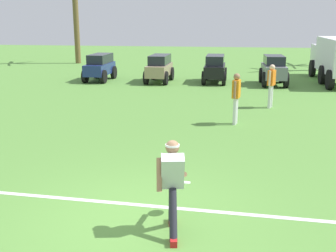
# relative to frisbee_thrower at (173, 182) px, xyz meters

# --- Properties ---
(ground_plane) EXTENTS (80.00, 80.00, 0.00)m
(ground_plane) POSITION_rel_frisbee_thrower_xyz_m (-0.70, 0.28, -0.80)
(ground_plane) COLOR #568C3B
(field_line_paint) EXTENTS (23.30, 1.45, 0.01)m
(field_line_paint) POSITION_rel_frisbee_thrower_xyz_m (-0.70, 0.81, -0.80)
(field_line_paint) COLOR white
(field_line_paint) RESTS_ON ground_plane
(frisbee_thrower) EXTENTS (0.47, 1.12, 1.43)m
(frisbee_thrower) POSITION_rel_frisbee_thrower_xyz_m (0.00, 0.00, 0.00)
(frisbee_thrower) COLOR #23232D
(frisbee_thrower) RESTS_ON ground_plane
(frisbee_in_flight) EXTENTS (0.26, 0.26, 0.09)m
(frisbee_in_flight) POSITION_rel_frisbee_thrower_xyz_m (0.09, 0.63, -0.25)
(frisbee_in_flight) COLOR white
(teammate_near_sideline) EXTENTS (0.32, 0.48, 1.56)m
(teammate_near_sideline) POSITION_rel_frisbee_thrower_xyz_m (2.32, 9.43, 0.14)
(teammate_near_sideline) COLOR silver
(teammate_near_sideline) RESTS_ON ground_plane
(teammate_midfield) EXTENTS (0.27, 0.50, 1.56)m
(teammate_midfield) POSITION_rel_frisbee_thrower_xyz_m (1.04, 6.84, 0.14)
(teammate_midfield) COLOR silver
(teammate_midfield) RESTS_ON ground_plane
(parked_car_slot_a) EXTENTS (1.22, 2.43, 1.34)m
(parked_car_slot_a) POSITION_rel_frisbee_thrower_xyz_m (-5.72, 15.01, -0.08)
(parked_car_slot_a) COLOR navy
(parked_car_slot_a) RESTS_ON ground_plane
(parked_car_slot_b) EXTENTS (1.23, 2.44, 1.34)m
(parked_car_slot_b) POSITION_rel_frisbee_thrower_xyz_m (-2.62, 14.93, -0.08)
(parked_car_slot_b) COLOR #998466
(parked_car_slot_b) RESTS_ON ground_plane
(parked_car_slot_c) EXTENTS (1.18, 2.41, 1.34)m
(parked_car_slot_c) POSITION_rel_frisbee_thrower_xyz_m (0.13, 15.20, -0.08)
(parked_car_slot_c) COLOR black
(parked_car_slot_c) RESTS_ON ground_plane
(parked_car_slot_d) EXTENTS (1.22, 2.37, 1.40)m
(parked_car_slot_d) POSITION_rel_frisbee_thrower_xyz_m (2.94, 14.79, -0.06)
(parked_car_slot_d) COLOR slate
(parked_car_slot_d) RESTS_ON ground_plane
(box_truck) EXTENTS (1.41, 5.90, 2.20)m
(box_truck) POSITION_rel_frisbee_thrower_xyz_m (5.90, 15.99, 0.43)
(box_truck) COLOR silver
(box_truck) RESTS_ON ground_plane
(palm_tree_far_left) EXTENTS (3.37, 3.03, 6.03)m
(palm_tree_far_left) POSITION_rel_frisbee_thrower_xyz_m (-9.68, 22.73, 2.70)
(palm_tree_far_left) COLOR brown
(palm_tree_far_left) RESTS_ON ground_plane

